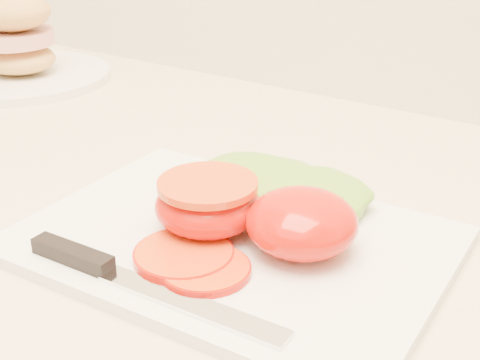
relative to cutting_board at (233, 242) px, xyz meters
The scene contains 9 objects.
cutting_board is the anchor object (origin of this frame).
tomato_half_dome 0.06m from the cutting_board, 12.91° to the left, with size 0.08×0.08×0.05m, color #C40905.
tomato_half_cut 0.04m from the cutting_board, behind, with size 0.08×0.08×0.04m.
tomato_slice_0 0.05m from the cutting_board, 103.16° to the right, with size 0.07×0.07×0.01m, color #EA551C.
tomato_slice_1 0.06m from the cutting_board, 76.22° to the right, with size 0.06×0.06×0.01m, color #EA551C.
lettuce_leaf_0 0.07m from the cutting_board, 103.75° to the left, with size 0.14×0.09×0.03m, color #7CC433.
lettuce_leaf_1 0.08m from the cutting_board, 71.89° to the left, with size 0.11×0.08×0.02m, color #7CC433.
knife 0.10m from the cutting_board, 110.24° to the right, with size 0.21×0.03×0.01m.
sandwich_plate 0.56m from the cutting_board, 157.53° to the left, with size 0.25×0.25×0.12m.
Camera 1 is at (0.15, 1.23, 1.20)m, focal length 50.00 mm.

